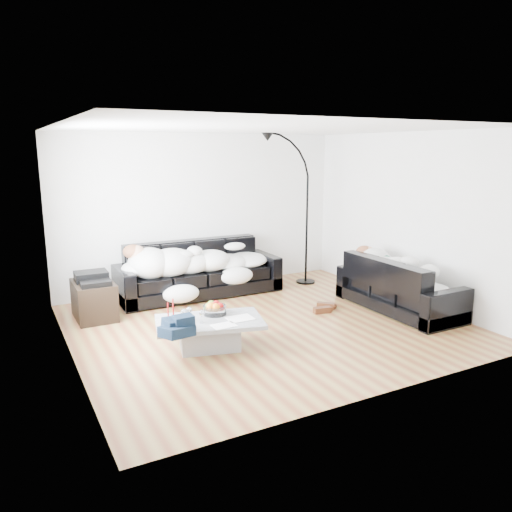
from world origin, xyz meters
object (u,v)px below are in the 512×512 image
sofa_back (199,269)px  candle_left (168,312)px  wine_glass_b (184,316)px  coffee_table (210,334)px  sofa_right (399,284)px  candle_right (173,309)px  sleeper_back (200,257)px  fruit_bowl (215,307)px  wine_glass_c (202,316)px  stereo (92,278)px  shoes (324,308)px  wine_glass_a (189,314)px  av_cabinet (94,300)px  floor_lamp (307,218)px  sleeper_right (400,269)px

sofa_back → candle_left: sofa_back is taller
wine_glass_b → coffee_table: bearing=-11.7°
sofa_right → candle_right: size_ratio=8.18×
sofa_right → sleeper_back: size_ratio=0.87×
fruit_bowl → wine_glass_c: 0.33m
wine_glass_c → stereo: bearing=115.6°
shoes → stereo: (-3.05, 1.27, 0.54)m
wine_glass_a → av_cabinet: (-0.79, 1.71, -0.18)m
shoes → floor_lamp: bearing=88.4°
fruit_bowl → wine_glass_c: size_ratio=1.85×
floor_lamp → sofa_back: bearing=-165.9°
wine_glass_a → stereo: stereo is taller
wine_glass_b → candle_left: (-0.15, 0.13, 0.03)m
sofa_right → sleeper_right: (0.00, 0.00, 0.23)m
sofa_back → stereo: 1.78m
fruit_bowl → shoes: 1.98m
wine_glass_a → candle_right: 0.22m
sofa_right → wine_glass_b: sofa_right is taller
candle_left → sleeper_right: bearing=-2.2°
candle_left → wine_glass_a: bearing=-24.7°
sleeper_right → shoes: bearing=64.7°
sleeper_back → candle_left: size_ratio=10.20×
sleeper_back → shoes: 2.15m
sleeper_back → candle_left: 2.27m
sleeper_back → wine_glass_c: bearing=-111.2°
wine_glass_a → wine_glass_c: 0.18m
wine_glass_a → stereo: 1.89m
stereo → av_cabinet: bearing=0.0°
coffee_table → wine_glass_b: wine_glass_b is taller
sofa_back → wine_glass_b: sofa_back is taller
sofa_back → floor_lamp: 2.10m
av_cabinet → candle_left: bearing=-71.0°
sofa_right → wine_glass_b: (-3.34, 0.00, 0.05)m
wine_glass_c → candle_right: bearing=127.3°
wine_glass_b → candle_right: size_ratio=0.67×
wine_glass_a → wine_glass_c: size_ratio=1.06×
sofa_right → wine_glass_a: sofa_right is taller
fruit_bowl → shoes: bearing=11.2°
candle_left → av_cabinet: size_ratio=0.29×
coffee_table → sofa_back: bearing=71.5°
candle_right → stereo: bearing=112.9°
candle_left → wine_glass_c: bearing=-37.5°
candle_left → stereo: size_ratio=0.50×
sofa_right → av_cabinet: sofa_right is taller
fruit_bowl → candle_right: bearing=168.0°
fruit_bowl → wine_glass_b: size_ratio=1.80×
wine_glass_b → stereo: size_ratio=0.36×
candle_left → coffee_table: bearing=-23.7°
coffee_table → candle_left: candle_left is taller
wine_glass_b → candle_left: candle_left is taller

